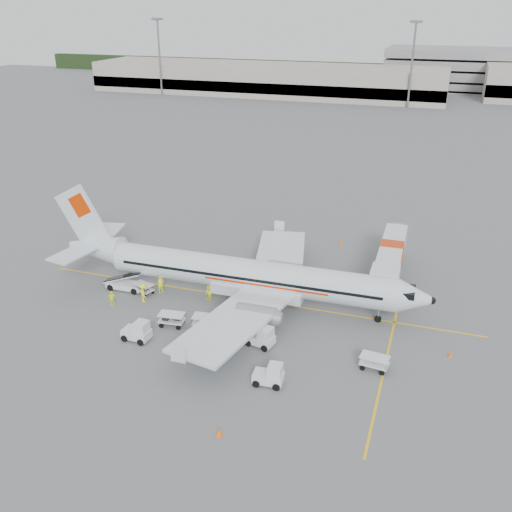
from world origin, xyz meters
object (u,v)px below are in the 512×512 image
object	(u,v)px
jet_bridge	(390,262)
tug_mid	(260,336)
tug_fore	(268,374)
belt_loader	(125,277)
tug_aft	(136,330)
aircraft	(250,255)

from	to	relation	value
jet_bridge	tug_mid	size ratio (longest dim) A/B	6.79
tug_fore	tug_mid	xyz separation A→B (m)	(-2.26, 4.91, 0.01)
belt_loader	tug_fore	size ratio (longest dim) A/B	2.16
tug_mid	tug_aft	xyz separation A→B (m)	(-10.38, -2.57, 0.02)
tug_aft	tug_fore	bearing A→B (deg)	-6.96
jet_bridge	belt_loader	distance (m)	27.25
jet_bridge	aircraft	bearing A→B (deg)	-143.86
aircraft	tug_fore	distance (m)	13.70
aircraft	tug_fore	world-z (taller)	aircraft
jet_bridge	tug_aft	world-z (taller)	jet_bridge
jet_bridge	tug_fore	size ratio (longest dim) A/B	6.88
tug_aft	belt_loader	bearing A→B (deg)	129.26
jet_bridge	tug_aft	size ratio (longest dim) A/B	6.64
aircraft	tug_aft	distance (m)	12.50
tug_mid	tug_aft	bearing A→B (deg)	-154.16
tug_fore	tug_mid	distance (m)	5.40
belt_loader	tug_aft	bearing A→B (deg)	-54.82
jet_bridge	belt_loader	bearing A→B (deg)	-157.75
tug_mid	tug_aft	distance (m)	10.70
aircraft	jet_bridge	bearing A→B (deg)	36.17
tug_aft	tug_mid	bearing A→B (deg)	17.42
jet_bridge	tug_aft	xyz separation A→B (m)	(-19.31, -18.66, -1.16)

